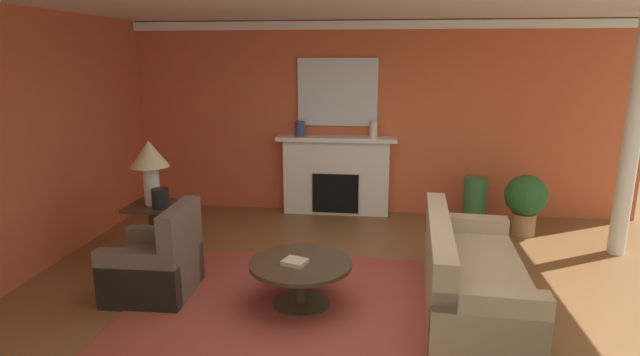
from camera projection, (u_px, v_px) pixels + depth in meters
name	position (u px, v px, depth m)	size (l,w,h in m)	color
ground_plane	(361.00, 302.00, 5.01)	(9.42, 9.42, 0.00)	brown
wall_fireplace	(371.00, 119.00, 7.66)	(7.85, 0.12, 2.89)	#C65633
wall_window	(20.00, 146.00, 5.39)	(0.12, 6.68, 2.89)	#C65633
crown_moulding	(373.00, 25.00, 7.27)	(7.85, 0.08, 0.12)	white
area_rug	(301.00, 304.00, 4.97)	(3.34, 2.48, 0.01)	#993D33
fireplace	(336.00, 178.00, 7.73)	(1.80, 0.35, 1.20)	white
mantel_mirror	(338.00, 92.00, 7.54)	(1.20, 0.04, 1.00)	silver
sofa	(469.00, 277.00, 4.88)	(1.03, 2.15, 0.85)	tan
armchair_near_window	(156.00, 266.00, 5.12)	(0.81, 0.81, 0.95)	brown
coffee_table	(301.00, 273.00, 4.89)	(1.00, 1.00, 0.45)	#3D2D1E
side_table	(155.00, 229.00, 5.95)	(0.56, 0.56, 0.70)	#3D2D1E
table_lamp	(150.00, 160.00, 5.75)	(0.44, 0.44, 0.75)	beige
vase_on_side_table	(160.00, 198.00, 5.72)	(0.19, 0.19, 0.22)	black
vase_mantel_right	(373.00, 130.00, 7.44)	(0.12, 0.12, 0.25)	beige
vase_tall_corner	(475.00, 201.00, 7.26)	(0.33, 0.33, 0.70)	#33703D
vase_mantel_left	(300.00, 129.00, 7.57)	(0.15, 0.15, 0.23)	navy
book_red_cover	(295.00, 262.00, 4.81)	(0.22, 0.19, 0.04)	tan
potted_plant	(525.00, 200.00, 6.82)	(0.56, 0.56, 0.83)	#A8754C
column_white	(632.00, 138.00, 5.93)	(0.20, 0.20, 2.89)	white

